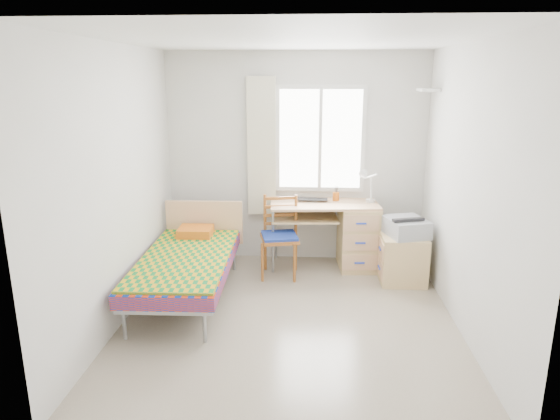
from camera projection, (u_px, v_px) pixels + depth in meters
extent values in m
plane|color=#BCAD93|center=(289.00, 319.00, 4.88)|extent=(3.50, 3.50, 0.00)
plane|color=white|center=(290.00, 39.00, 4.20)|extent=(3.50, 3.50, 0.00)
plane|color=silver|center=(296.00, 159.00, 6.23)|extent=(3.20, 0.00, 3.20)
plane|color=silver|center=(118.00, 187.00, 4.63)|extent=(0.00, 3.50, 3.50)
plane|color=silver|center=(469.00, 192.00, 4.44)|extent=(0.00, 3.50, 3.50)
cube|color=white|center=(320.00, 139.00, 6.12)|extent=(1.10, 0.04, 1.30)
cube|color=white|center=(320.00, 139.00, 6.11)|extent=(1.00, 0.02, 1.20)
cube|color=white|center=(320.00, 139.00, 6.11)|extent=(0.04, 0.02, 1.20)
cube|color=beige|center=(262.00, 147.00, 6.14)|extent=(0.35, 0.05, 1.70)
cube|color=white|center=(428.00, 90.00, 5.58)|extent=(0.20, 0.32, 0.03)
cube|color=#93969B|center=(187.00, 270.00, 5.23)|extent=(0.91, 1.95, 0.06)
cube|color=red|center=(187.00, 263.00, 5.21)|extent=(0.96, 1.97, 0.14)
cube|color=#CE950E|center=(186.00, 257.00, 5.17)|extent=(0.93, 1.85, 0.03)
cube|color=tan|center=(204.00, 222.00, 6.07)|extent=(0.93, 0.07, 0.53)
cube|color=orange|center=(196.00, 231.00, 5.82)|extent=(0.39, 0.34, 0.10)
cylinder|color=#93969B|center=(124.00, 324.00, 4.47)|extent=(0.04, 0.04, 0.31)
cylinder|color=#93969B|center=(234.00, 258.00, 6.09)|extent=(0.04, 0.04, 0.31)
cube|color=tan|center=(324.00, 204.00, 6.05)|extent=(1.34, 0.69, 0.03)
cube|color=tan|center=(358.00, 237.00, 6.13)|extent=(0.50, 0.61, 0.78)
cube|color=tan|center=(305.00, 217.00, 6.10)|extent=(0.83, 0.61, 0.02)
cylinder|color=#93969B|center=(273.00, 241.00, 5.95)|extent=(0.03, 0.03, 0.78)
cylinder|color=#93969B|center=(276.00, 229.00, 6.43)|extent=(0.03, 0.03, 0.78)
cube|color=#985E1D|center=(279.00, 239.00, 5.83)|extent=(0.49, 0.49, 0.04)
cube|color=navy|center=(279.00, 236.00, 5.82)|extent=(0.46, 0.46, 0.04)
cube|color=#985E1D|center=(280.00, 211.00, 5.93)|extent=(0.37, 0.11, 0.41)
cylinder|color=#985E1D|center=(262.00, 262.00, 5.72)|extent=(0.03, 0.03, 0.46)
cylinder|color=#985E1D|center=(296.00, 233.00, 5.99)|extent=(0.04, 0.04, 0.95)
cube|color=tan|center=(403.00, 259.00, 5.69)|extent=(0.51, 0.46, 0.55)
cube|color=tan|center=(381.00, 248.00, 5.68)|extent=(0.01, 0.41, 0.20)
cube|color=tan|center=(380.00, 267.00, 5.74)|extent=(0.01, 0.41, 0.20)
cube|color=#9FA3A7|center=(406.00, 227.00, 5.63)|extent=(0.53, 0.57, 0.19)
cube|color=black|center=(407.00, 219.00, 5.61)|extent=(0.42, 0.46, 0.02)
imported|color=black|center=(312.00, 201.00, 6.08)|extent=(0.39, 0.25, 0.03)
cylinder|color=orange|center=(336.00, 197.00, 6.15)|extent=(0.09, 0.09, 0.10)
cylinder|color=white|center=(370.00, 201.00, 6.09)|extent=(0.11, 0.11, 0.03)
cylinder|color=white|center=(371.00, 188.00, 6.05)|extent=(0.02, 0.13, 0.30)
cylinder|color=white|center=(371.00, 176.00, 5.93)|extent=(0.14, 0.26, 0.12)
cone|color=white|center=(365.00, 175.00, 5.83)|extent=(0.16, 0.17, 0.14)
imported|color=gray|center=(308.00, 219.00, 6.15)|extent=(0.24, 0.28, 0.02)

